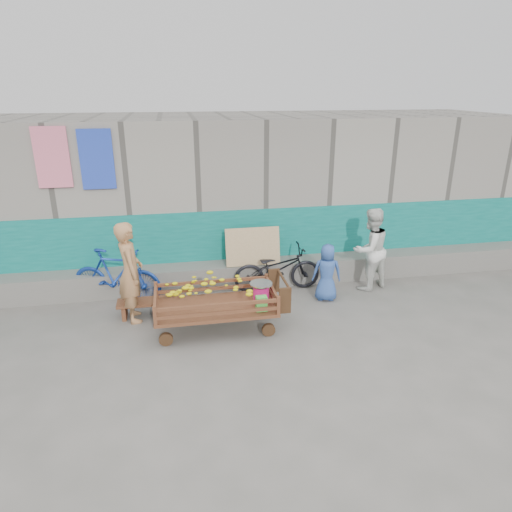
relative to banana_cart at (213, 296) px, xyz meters
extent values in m
plane|color=#5B5953|center=(0.58, -0.73, -0.58)|extent=(80.00, 80.00, 0.00)
cube|color=gray|center=(0.58, 3.37, 0.92)|extent=(12.00, 3.00, 3.00)
cube|color=#0A6960|center=(0.58, 1.86, 0.12)|extent=(12.00, 0.03, 1.40)
cube|color=#66625E|center=(0.58, 1.62, -0.35)|extent=(12.00, 0.50, 0.45)
cube|color=tan|center=(0.88, 1.49, 0.22)|extent=(1.00, 0.19, 0.68)
cube|color=pink|center=(-2.42, 1.83, 1.87)|extent=(0.55, 0.03, 1.00)
cube|color=blue|center=(-1.72, 1.83, 1.82)|extent=(0.55, 0.03, 1.00)
cube|color=#582D1E|center=(0.03, 0.00, -0.20)|extent=(1.83, 0.91, 0.05)
cylinder|color=#3A2611|center=(-0.73, -0.33, -0.48)|extent=(0.20, 0.06, 0.20)
cube|color=#582D1E|center=(-0.85, -0.42, -0.03)|extent=(0.05, 0.05, 0.28)
cylinder|color=#3A2611|center=(-0.73, 0.34, -0.48)|extent=(0.20, 0.06, 0.20)
cube|color=#582D1E|center=(-0.85, 0.43, -0.03)|extent=(0.05, 0.05, 0.28)
cylinder|color=#3A2611|center=(0.80, -0.33, -0.48)|extent=(0.20, 0.06, 0.20)
cube|color=#582D1E|center=(0.92, -0.42, -0.03)|extent=(0.05, 0.05, 0.28)
cylinder|color=#3A2611|center=(0.80, 0.34, -0.48)|extent=(0.20, 0.06, 0.20)
cube|color=#582D1E|center=(0.92, 0.43, -0.03)|extent=(0.05, 0.05, 0.28)
cube|color=#582D1E|center=(0.03, -0.42, -0.07)|extent=(1.77, 0.04, 0.05)
cube|color=#582D1E|center=(0.03, -0.42, 0.05)|extent=(1.77, 0.04, 0.05)
cube|color=#582D1E|center=(0.03, 0.43, -0.07)|extent=(1.77, 0.04, 0.05)
cube|color=#582D1E|center=(0.03, 0.43, 0.05)|extent=(1.77, 0.04, 0.05)
cube|color=#582D1E|center=(-0.85, 0.00, -0.07)|extent=(0.04, 0.85, 0.05)
cube|color=#582D1E|center=(-0.85, 0.00, 0.05)|extent=(0.04, 0.85, 0.05)
cube|color=#582D1E|center=(0.92, 0.00, -0.07)|extent=(0.04, 0.85, 0.05)
cube|color=#582D1E|center=(0.92, 0.00, 0.05)|extent=(0.04, 0.85, 0.05)
cylinder|color=#3A2611|center=(1.10, 0.00, 0.18)|extent=(0.04, 0.81, 0.04)
cube|color=#3A2611|center=(1.03, 0.38, 0.01)|extent=(0.18, 0.04, 0.41)
cube|color=#3A2611|center=(1.03, -0.37, 0.01)|extent=(0.18, 0.04, 0.41)
ellipsoid|color=yellow|center=(-0.07, 0.00, 0.05)|extent=(1.32, 0.71, 0.45)
cylinder|color=#FD1C89|center=(0.75, 0.00, -0.04)|extent=(0.24, 0.24, 0.26)
cylinder|color=silver|center=(0.75, 0.00, 0.10)|extent=(0.03, 0.03, 0.06)
cylinder|color=silver|center=(0.75, 0.00, 0.14)|extent=(0.35, 0.35, 0.02)
cube|color=#48CA45|center=(0.69, -0.28, -0.05)|extent=(0.16, 0.12, 0.22)
cube|color=#582D1E|center=(-0.95, 0.67, -0.33)|extent=(1.10, 0.33, 0.04)
cube|color=#582D1E|center=(-1.39, 0.67, -0.47)|extent=(0.07, 0.31, 0.22)
cube|color=#582D1E|center=(-0.52, 0.67, -0.47)|extent=(0.07, 0.31, 0.22)
imported|color=#B68050|center=(-1.23, 0.60, 0.24)|extent=(0.50, 0.66, 1.63)
imported|color=white|center=(2.97, 1.06, 0.19)|extent=(0.90, 0.80, 1.53)
imported|color=#3256A2|center=(2.05, 0.73, -0.07)|extent=(0.56, 0.43, 1.02)
imported|color=black|center=(1.30, 1.28, -0.16)|extent=(1.60, 0.57, 0.84)
imported|color=navy|center=(-1.55, 1.32, -0.10)|extent=(1.66, 0.96, 0.96)
camera|label=1|loc=(-0.49, -6.25, 2.98)|focal=32.00mm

